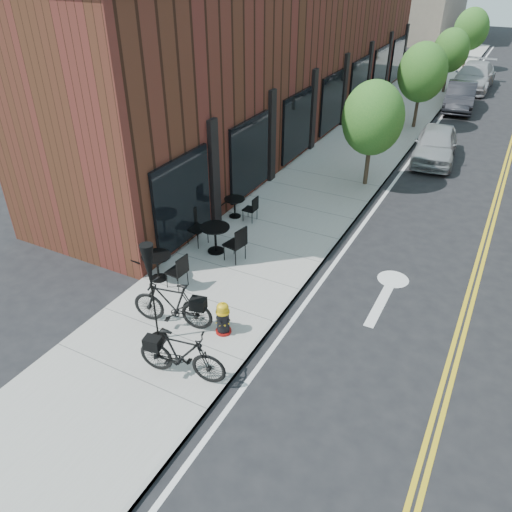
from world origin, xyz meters
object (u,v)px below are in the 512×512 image
Objects in this scene: parked_car_a at (436,144)px; parked_car_c at (474,76)px; bistro_set_c at (235,205)px; bicycle_left at (172,304)px; bistro_set_a at (157,263)px; patio_umbrella at (150,274)px; parked_car_b at (460,96)px; bistro_set_b at (215,235)px; bicycle_right at (182,355)px; fire_hydrant at (223,318)px.

parked_car_a is 0.76× the size of parked_car_c.
parked_car_c is at bearing 79.62° from bistro_set_c.
bicycle_left is 2.03m from bistro_set_a.
parked_car_b is (2.90, 23.51, -1.19)m from patio_umbrella.
bistro_set_b is at bearing 76.80° from bistro_set_a.
bicycle_left is 0.46× the size of parked_car_b.
bicycle_right is 0.44× the size of parked_car_b.
parked_car_b is at bearing 86.37° from parked_car_a.
bicycle_right reaches higher than fire_hydrant.
parked_car_b is (1.72, 24.21, 0.02)m from bicycle_right.
bicycle_left is 23.11m from parked_car_b.
fire_hydrant is 1.60m from bicycle_right.
bistro_set_a is (-1.50, 1.37, -0.11)m from bicycle_left.
patio_umbrella is (1.50, -6.10, 1.36)m from bistro_set_c.
bicycle_left is at bearing -95.19° from parked_car_c.
parked_car_a reaches higher than bicycle_left.
bicycle_right is 5.03m from bistro_set_b.
parked_car_a is (4.11, 10.91, 0.05)m from bistro_set_b.
bistro_set_b is at bearing -97.95° from parked_car_c.
parked_car_a is (2.06, 15.51, 0.01)m from bicycle_right.
parked_car_b is (1.70, 22.62, 0.20)m from fire_hydrant.
parked_car_c is (4.40, 22.76, 0.25)m from bistro_set_c.
patio_umbrella reaches higher than fire_hydrant.
bicycle_left is 1.33m from patio_umbrella.
parked_car_c is at bearing 84.26° from patio_umbrella.
parked_car_a is at bearing 80.02° from bistro_set_b.
patio_umbrella is at bearing -13.37° from bicycle_left.
bistro_set_b is 0.49× the size of parked_car_a.
bicycle_left is 0.48× the size of parked_car_a.
parked_car_a is (4.74, 8.71, 0.16)m from bistro_set_c.
bicycle_right is 1.83m from patio_umbrella.
bistro_set_b is 0.82× the size of patio_umbrella.
parked_car_b reaches higher than bicycle_right.
parked_car_b is at bearing 85.08° from fire_hydrant.
parked_car_c reaches higher than fire_hydrant.
bistro_set_a is 0.44× the size of parked_car_a.
fire_hydrant reaches higher than bistro_set_c.
parked_car_a is at bearing -17.53° from bicycle_right.
fire_hydrant is 22.69m from parked_car_b.
bicycle_right reaches higher than bistro_set_c.
bistro_set_b is (-0.89, 3.31, -0.06)m from bicycle_left.
bistro_set_a is (-2.66, 2.65, -0.09)m from bicycle_right.
patio_umbrella is at bearing -66.79° from bistro_set_b.
bistro_set_c is at bearing 103.79° from patio_umbrella.
bistro_set_a is at bearing -116.06° from parked_car_a.
parked_car_b is 5.35m from parked_car_c.
fire_hydrant is at bearing -104.22° from parked_car_a.
bistro_set_b is (0.61, 1.94, 0.05)m from bistro_set_a.
bicycle_right is 15.64m from parked_car_a.
bistro_set_b is (-2.05, 4.60, -0.04)m from bicycle_right.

